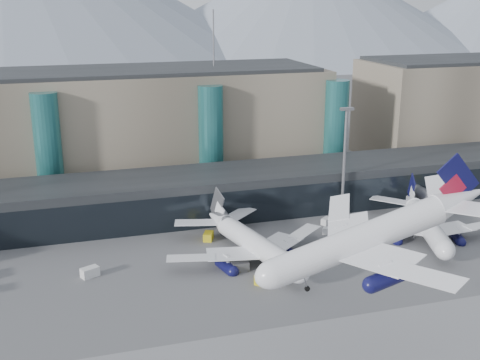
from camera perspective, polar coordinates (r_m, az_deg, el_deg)
The scene contains 16 objects.
ground at distance 93.00m, azimuth 5.62°, elevation -15.16°, with size 900.00×900.00×0.00m, color #515154.
concourse at distance 141.02m, azimuth -3.11°, elevation -1.34°, with size 170.00×27.00×10.00m.
terminal_main at distance 166.15m, azimuth -14.25°, elevation 4.73°, with size 130.00×30.00×31.00m.
terminal_east at distance 208.24m, azimuth 21.04°, elevation 6.54°, with size 70.00×30.00×31.00m.
teal_towers at distance 151.58m, azimuth -10.13°, elevation 3.28°, with size 116.40×19.40×46.00m.
mountain_ridge at distance 454.94m, azimuth -11.08°, elevation 16.31°, with size 910.00×400.00×110.00m.
lightmast_mid at distance 139.41m, azimuth 9.88°, elevation 2.26°, with size 3.00×1.20×25.60m.
hero_jet at distance 78.85m, azimuth 13.17°, elevation -4.36°, with size 32.62×33.65×10.84m.
jet_parked_mid at distance 118.83m, azimuth 0.79°, elevation -5.16°, with size 35.93×37.04×11.90m.
jet_parked_right at distance 135.20m, azimuth 17.05°, elevation -3.24°, with size 33.27×35.18×11.30m.
veh_a at distance 114.97m, azimuth -14.04°, elevation -8.47°, with size 3.19×1.80×1.80m, color silver.
veh_b at distance 127.60m, azimuth -3.01°, elevation -5.35°, with size 2.92×1.80×1.69m, color gold.
veh_c at distance 113.78m, azimuth 0.02°, elevation -8.21°, with size 3.15×1.66×1.75m, color #49494E.
veh_d at distance 137.48m, azimuth 8.16°, elevation -3.87°, with size 2.54×1.36×1.45m, color silver.
veh_g at distance 131.85m, azimuth 8.41°, elevation -4.82°, with size 2.45×1.43×1.43m, color silver.
veh_h at distance 109.56m, azimuth 2.17°, elevation -9.21°, with size 3.54×1.86×1.96m, color gold.
Camera 1 is at (-30.66, -72.53, 49.48)m, focal length 45.00 mm.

